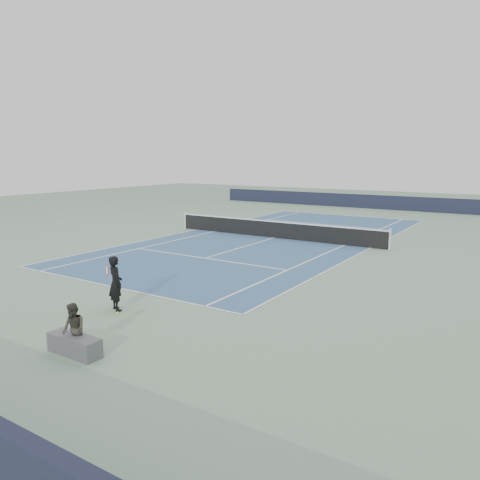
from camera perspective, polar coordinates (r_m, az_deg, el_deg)
The scene contains 7 objects.
ground at distance 26.28m, azimuth 4.17°, elevation 0.25°, with size 80.00×80.00×0.00m, color gray.
court_surface at distance 26.28m, azimuth 4.17°, elevation 0.27°, with size 10.97×23.77×0.01m, color #375A83.
tennis_net at distance 26.20m, azimuth 4.19°, elevation 1.34°, with size 12.90×0.10×1.07m.
windscreen_far at distance 42.64m, azimuth 15.84°, elevation 4.51°, with size 30.00×0.25×1.20m, color black.
tennis_player at distance 14.29m, azimuth -14.93°, elevation -5.11°, with size 0.82×0.66×1.64m.
tennis_ball at distance 14.15m, azimuth -14.71°, elevation -8.59°, with size 0.07×0.07×0.07m, color #CCD52B.
spectator_bench at distance 11.57m, azimuth -19.58°, elevation -11.06°, with size 1.48×0.76×1.21m.
Camera 1 is at (12.38, -22.74, 4.49)m, focal length 35.00 mm.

